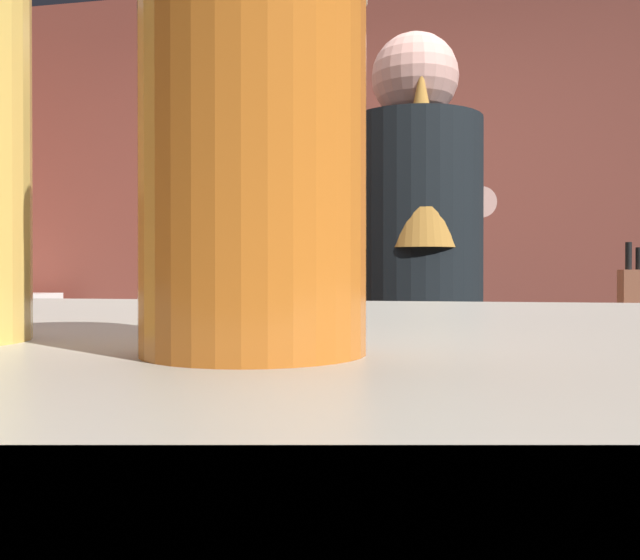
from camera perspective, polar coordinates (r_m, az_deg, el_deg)
The scene contains 11 objects.
wall_back at distance 3.65m, azimuth 4.61°, elevation 4.51°, with size 5.20×0.10×2.70m, color brown.
prep_counter at distance 2.24m, azimuth 9.54°, elevation -16.15°, with size 2.10×0.60×0.91m, color brown.
back_shelf at distance 3.41m, azimuth 2.57°, elevation -7.70°, with size 0.90×0.36×1.22m, color #34363C.
bartender at distance 1.69m, azimuth 8.18°, elevation -3.13°, with size 0.48×0.54×1.70m.
knife_block at distance 2.12m, azimuth 25.78°, elevation -1.74°, with size 0.10×0.08×0.28m.
mixing_bowl at distance 2.19m, azimuth -2.45°, elevation -3.73°, with size 0.19×0.19×0.05m, color #D44E31.
chefs_knife at distance 2.11m, azimuth 16.33°, elevation -4.49°, with size 0.24×0.03×0.01m, color silver.
pint_glass_near at distance 0.22m, azimuth -5.73°, elevation 10.02°, with size 0.07×0.07×0.12m.
bottle_olive_oil at distance 3.47m, azimuth -0.66°, elevation 3.67°, with size 0.07×0.07×0.18m.
bottle_vinegar at distance 3.43m, azimuth 3.45°, elevation 3.72°, with size 0.06×0.06×0.19m.
bottle_hot_sauce at distance 3.41m, azimuth 1.10°, elevation 4.29°, with size 0.06×0.06×0.27m.
Camera 1 is at (0.40, -1.42, 1.09)m, focal length 37.11 mm.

